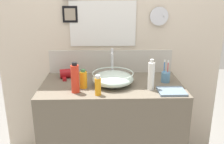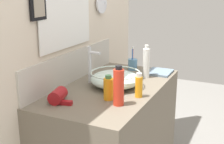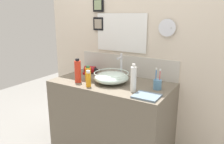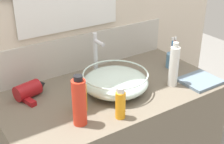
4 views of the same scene
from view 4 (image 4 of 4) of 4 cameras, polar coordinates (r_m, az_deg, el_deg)
glass_bowl_sink at (r=1.57m, az=0.63°, el=-1.75°), size 0.33×0.33×0.10m
faucet at (r=1.67m, az=-2.92°, el=3.40°), size 0.02×0.09×0.25m
hair_drier at (r=1.58m, az=-14.68°, el=-3.15°), size 0.18×0.16×0.08m
toothbrush_cup at (r=1.86m, az=10.97°, el=2.17°), size 0.07×0.07×0.19m
shampoo_bottle at (r=1.30m, az=-6.00°, el=-5.44°), size 0.06×0.06×0.23m
lotion_bottle at (r=1.63m, az=11.24°, el=1.10°), size 0.05×0.05×0.24m
spray_bottle at (r=1.41m, az=-5.76°, el=-4.60°), size 0.06×0.06×0.15m
soap_dispenser at (r=1.36m, az=1.55°, el=-5.81°), size 0.04×0.04×0.15m
hand_towel at (r=1.74m, az=15.78°, el=-1.53°), size 0.20×0.17×0.02m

